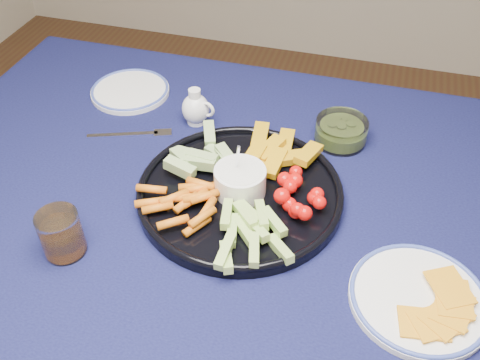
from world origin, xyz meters
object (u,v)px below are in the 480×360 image
(crudite_platter, at_px, (239,188))
(creamer_pitcher, at_px, (196,109))
(side_plate_extra, at_px, (130,91))
(dining_table, at_px, (290,254))
(pickle_bowl, at_px, (341,132))
(cheese_plate, at_px, (419,297))
(juice_tumbler, at_px, (62,236))

(crudite_platter, height_order, creamer_pitcher, crudite_platter)
(crudite_platter, xyz_separation_m, side_plate_extra, (-0.36, 0.28, -0.01))
(dining_table, height_order, pickle_bowl, pickle_bowl)
(creamer_pitcher, distance_m, side_plate_extra, 0.21)
(cheese_plate, bearing_deg, side_plate_extra, 148.36)
(dining_table, height_order, creamer_pitcher, creamer_pitcher)
(pickle_bowl, bearing_deg, crudite_platter, -125.23)
(cheese_plate, relative_size, side_plate_extra, 1.17)
(dining_table, xyz_separation_m, side_plate_extra, (-0.48, 0.32, 0.10))
(crudite_platter, relative_size, side_plate_extra, 2.09)
(crudite_platter, bearing_deg, dining_table, -18.62)
(dining_table, distance_m, pickle_bowl, 0.30)
(cheese_plate, distance_m, juice_tumbler, 0.61)
(pickle_bowl, height_order, cheese_plate, pickle_bowl)
(cheese_plate, height_order, side_plate_extra, cheese_plate)
(crudite_platter, height_order, side_plate_extra, crudite_platter)
(juice_tumbler, bearing_deg, creamer_pitcher, 77.66)
(dining_table, height_order, side_plate_extra, side_plate_extra)
(creamer_pitcher, distance_m, pickle_bowl, 0.33)
(creamer_pitcher, distance_m, juice_tumbler, 0.44)
(creamer_pitcher, bearing_deg, side_plate_extra, 161.01)
(crudite_platter, xyz_separation_m, pickle_bowl, (0.16, 0.23, 0.00))
(crudite_platter, relative_size, cheese_plate, 1.79)
(cheese_plate, distance_m, side_plate_extra, 0.83)
(pickle_bowl, height_order, juice_tumbler, juice_tumbler)
(creamer_pitcher, relative_size, pickle_bowl, 0.76)
(juice_tumbler, distance_m, side_plate_extra, 0.51)
(creamer_pitcher, bearing_deg, juice_tumbler, -102.34)
(juice_tumbler, bearing_deg, side_plate_extra, 101.87)
(dining_table, height_order, cheese_plate, cheese_plate)
(pickle_bowl, relative_size, side_plate_extra, 0.59)
(crudite_platter, height_order, cheese_plate, crudite_platter)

